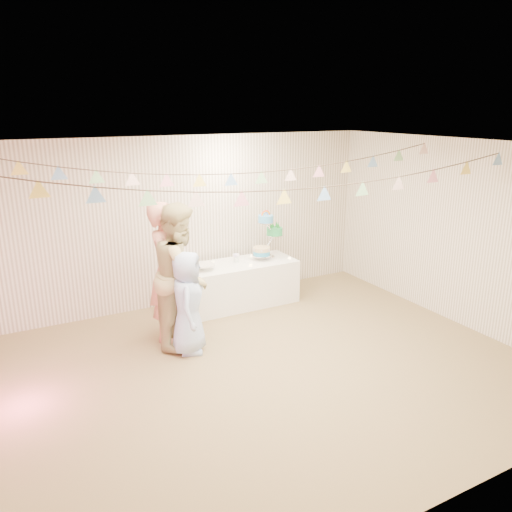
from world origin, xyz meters
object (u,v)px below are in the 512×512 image
cake_stand (268,231)px  person_adult_a (167,272)px  person_adult_b (181,275)px  person_child (188,303)px  table (239,284)px

cake_stand → person_adult_a: person_adult_a is taller
cake_stand → person_adult_b: person_adult_b is taller
person_adult_a → person_child: person_adult_a is taller
person_child → person_adult_a: bearing=33.3°
person_adult_b → person_child: person_adult_b is taller
table → cake_stand: size_ratio=2.50×
cake_stand → person_child: size_ratio=0.55×
person_adult_a → person_adult_b: (0.11, -0.23, 0.01)m
table → person_adult_a: bearing=-155.9°
table → person_adult_a: (-1.33, -0.60, 0.59)m
person_adult_b → person_adult_a: bearing=56.8°
table → cake_stand: bearing=5.2°
person_child → table: bearing=-23.7°
person_child → cake_stand: bearing=-32.6°
person_adult_b → person_child: (-0.03, -0.29, -0.28)m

